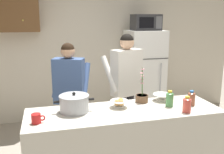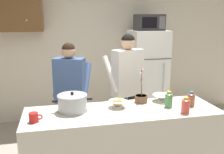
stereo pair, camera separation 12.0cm
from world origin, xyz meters
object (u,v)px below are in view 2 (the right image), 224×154
Objects in this scene: person_near_pot at (70,87)px; bottle_near_edge at (169,99)px; cooking_pot at (72,103)px; empty_bowl at (162,97)px; bread_bowl at (118,103)px; bottle_far_corner at (186,105)px; coffee_mug at (34,117)px; person_by_sink at (127,78)px; potted_orchid at (141,97)px; refrigerator at (147,76)px; bottle_mid_counter at (191,99)px; microwave at (149,22)px.

bottle_near_edge is at bearing -39.67° from person_near_pot.
empty_bowl is at bearing 5.66° from cooking_pot.
bread_bowl is 0.73m from bottle_far_corner.
empty_bowl is at bearing 12.54° from coffee_mug.
person_by_sink is 0.65m from potted_orchid.
potted_orchid is at bearing 15.76° from coffee_mug.
empty_bowl is (0.58, 0.10, -0.01)m from bread_bowl.
bottle_mid_counter is at bearing -95.08° from refrigerator.
bread_bowl is 1.11× the size of bottle_near_edge.
person_by_sink is (-0.67, -0.97, -0.76)m from microwave.
coffee_mug is (-1.89, -1.95, -0.86)m from microwave.
potted_orchid is at bearing 177.10° from empty_bowl.
microwave reaches higher than bottle_far_corner.
bread_bowl is at bearing 170.35° from bottle_mid_counter.
person_by_sink is at bearing 89.29° from potted_orchid.
refrigerator is 2.01m from bread_bowl.
bread_bowl is at bearing 14.22° from coffee_mug.
refrigerator is 2.11m from bottle_far_corner.
cooking_pot is at bearing 29.58° from coffee_mug.
refrigerator is 0.98m from microwave.
person_by_sink is 9.71× the size of bottle_mid_counter.
person_near_pot is at bearing 141.30° from potted_orchid.
empty_bowl is 0.57× the size of potted_orchid.
empty_bowl is 1.26× the size of bottle_near_edge.
person_by_sink is (-0.67, -0.99, 0.22)m from refrigerator.
bottle_far_corner is 0.43× the size of potted_orchid.
person_near_pot is 7.72× the size of bread_bowl.
microwave is 2.75× the size of bottle_mid_counter.
empty_bowl is 1.32× the size of bottle_far_corner.
empty_bowl is 0.44m from bottle_far_corner.
bottle_far_corner is (0.09, -0.22, -0.00)m from bottle_near_edge.
cooking_pot is (-0.83, -0.76, -0.05)m from person_by_sink.
cooking_pot is (-1.50, -1.75, 0.17)m from refrigerator.
coffee_mug is at bearing -167.46° from empty_bowl.
microwave is at bearing 76.86° from bottle_near_edge.
bottle_near_edge reaches higher than coffee_mug.
cooking_pot reaches higher than bottle_far_corner.
person_near_pot reaches higher than bread_bowl.
person_near_pot is at bearing 148.44° from empty_bowl.
coffee_mug is at bearing -175.57° from bottle_near_edge.
person_by_sink is at bearing -124.12° from refrigerator.
refrigerator is 1.77m from potted_orchid.
coffee_mug is 0.64× the size of bread_bowl.
person_by_sink reaches higher than bottle_far_corner.
potted_orchid is (-0.68, -1.61, -0.84)m from microwave.
bottle_far_corner is 0.56m from potted_orchid.
cooking_pot is 0.51m from bread_bowl.
coffee_mug is 0.73× the size of bottle_far_corner.
person_by_sink is at bearing 106.92° from bottle_far_corner.
person_near_pot is 3.84× the size of potted_orchid.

